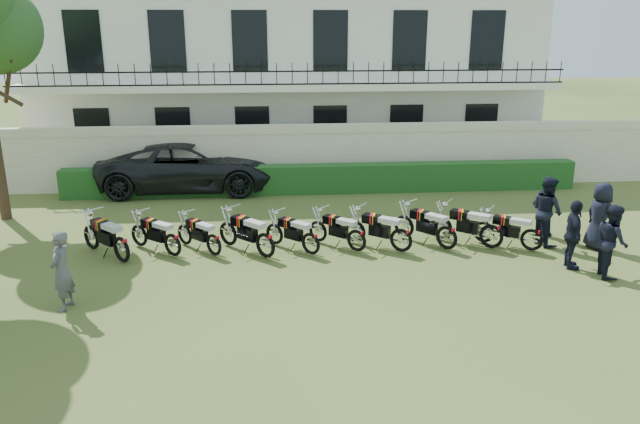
% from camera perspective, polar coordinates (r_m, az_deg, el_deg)
% --- Properties ---
extents(ground, '(100.00, 100.00, 0.00)m').
position_cam_1_polar(ground, '(15.21, -1.08, -5.50)').
color(ground, '#3A4D1E').
rests_on(ground, ground).
extents(perimeter_wall, '(30.00, 0.35, 2.30)m').
position_cam_1_polar(perimeter_wall, '(22.52, -2.40, 5.15)').
color(perimeter_wall, '#EFE8C9').
rests_on(perimeter_wall, ground).
extents(hedge, '(18.00, 0.60, 1.00)m').
position_cam_1_polar(hedge, '(21.96, 0.32, 3.05)').
color(hedge, '#1A4317').
rests_on(hedge, ground).
extents(building, '(20.40, 9.60, 7.40)m').
position_cam_1_polar(building, '(28.06, -2.99, 12.77)').
color(building, white).
rests_on(building, ground).
extents(motorcycle_0, '(1.54, 1.56, 1.14)m').
position_cam_1_polar(motorcycle_0, '(16.33, -17.73, -2.75)').
color(motorcycle_0, black).
rests_on(motorcycle_0, ground).
extents(motorcycle_1, '(1.52, 1.29, 1.04)m').
position_cam_1_polar(motorcycle_1, '(16.41, -13.35, -2.45)').
color(motorcycle_1, black).
rests_on(motorcycle_1, ground).
extents(motorcycle_2, '(1.31, 1.36, 0.98)m').
position_cam_1_polar(motorcycle_2, '(16.27, -9.71, -2.51)').
color(motorcycle_2, black).
rests_on(motorcycle_2, ground).
extents(motorcycle_3, '(1.53, 1.54, 1.13)m').
position_cam_1_polar(motorcycle_3, '(15.92, -5.03, -2.50)').
color(motorcycle_3, black).
rests_on(motorcycle_3, ground).
extents(motorcycle_4, '(1.42, 1.32, 1.01)m').
position_cam_1_polar(motorcycle_4, '(16.09, -0.85, -2.43)').
color(motorcycle_4, black).
rests_on(motorcycle_4, ground).
extents(motorcycle_5, '(1.45, 1.30, 1.01)m').
position_cam_1_polar(motorcycle_5, '(16.34, 3.38, -2.14)').
color(motorcycle_5, black).
rests_on(motorcycle_5, ground).
extents(motorcycle_6, '(1.68, 1.25, 1.09)m').
position_cam_1_polar(motorcycle_6, '(16.40, 7.45, -2.05)').
color(motorcycle_6, black).
rests_on(motorcycle_6, ground).
extents(motorcycle_7, '(1.43, 1.56, 1.10)m').
position_cam_1_polar(motorcycle_7, '(16.78, 11.54, -1.80)').
color(motorcycle_7, black).
rests_on(motorcycle_7, ground).
extents(motorcycle_8, '(1.73, 1.28, 1.12)m').
position_cam_1_polar(motorcycle_8, '(17.14, 15.43, -1.64)').
color(motorcycle_8, black).
rests_on(motorcycle_8, ground).
extents(motorcycle_9, '(1.59, 1.13, 1.02)m').
position_cam_1_polar(motorcycle_9, '(17.29, 18.84, -1.96)').
color(motorcycle_9, black).
rests_on(motorcycle_9, ground).
extents(suv, '(6.31, 2.94, 1.75)m').
position_cam_1_polar(suv, '(22.73, -11.86, 4.14)').
color(suv, black).
rests_on(suv, ground).
extents(inspector, '(0.50, 0.68, 1.73)m').
position_cam_1_polar(inspector, '(14.11, -22.56, -4.98)').
color(inspector, '#5B5C61').
rests_on(inspector, ground).
extents(officer_1, '(0.81, 0.96, 1.76)m').
position_cam_1_polar(officer_1, '(16.22, 25.13, -2.40)').
color(officer_1, black).
rests_on(officer_1, ground).
extents(officer_2, '(0.63, 1.08, 1.73)m').
position_cam_1_polar(officer_2, '(16.35, 22.14, -1.94)').
color(officer_2, black).
rests_on(officer_2, ground).
extents(officer_3, '(0.78, 1.00, 1.81)m').
position_cam_1_polar(officer_3, '(18.04, 24.22, -0.33)').
color(officer_3, black).
rests_on(officer_3, ground).
extents(officer_4, '(0.92, 1.07, 1.89)m').
position_cam_1_polar(officer_4, '(17.84, 20.03, 0.10)').
color(officer_4, black).
rests_on(officer_4, ground).
extents(officer_5, '(0.69, 1.05, 1.65)m').
position_cam_1_polar(officer_5, '(18.55, 19.97, 0.36)').
color(officer_5, black).
rests_on(officer_5, ground).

